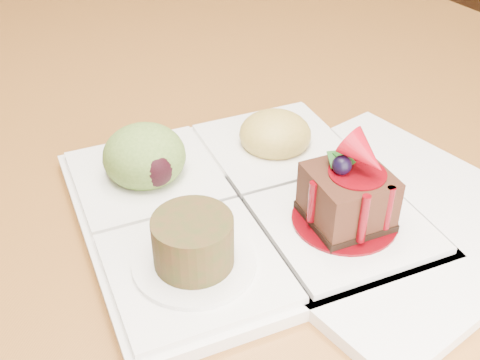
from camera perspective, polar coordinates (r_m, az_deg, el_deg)
dining_table at (r=0.78m, az=-3.10°, el=4.13°), size 1.00×1.80×0.75m
sampler_plate at (r=0.54m, az=-0.37°, el=-0.96°), size 0.31×0.31×0.11m
second_plate at (r=0.54m, az=12.94°, el=-3.43°), size 0.28×0.28×0.01m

